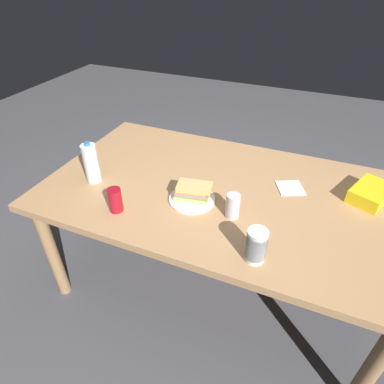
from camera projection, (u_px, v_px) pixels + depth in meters
The scene contains 10 objects.
ground_plane at pixel (214, 277), 2.12m from camera, with size 8.00×8.00×0.00m, color #4C4C51.
dining_table at pixel (219, 199), 1.74m from camera, with size 1.84×1.07×0.72m.
paper_plate at pixel (192, 199), 1.61m from camera, with size 0.23×0.23×0.01m, color white.
sandwich at pixel (193, 191), 1.58m from camera, with size 0.19×0.12×0.08m.
soda_can_red at pixel (115, 200), 1.52m from camera, with size 0.07×0.07×0.12m, color maroon.
chip_bag at pixel (371, 193), 1.60m from camera, with size 0.23×0.15×0.07m, color yellow.
water_bottle_tall at pixel (91, 163), 1.69m from camera, with size 0.08×0.08×0.23m.
plastic_cup_stack at pixel (256, 245), 1.26m from camera, with size 0.08×0.08×0.15m.
soda_can_silver at pixel (233, 206), 1.48m from camera, with size 0.07×0.07×0.12m, color silver.
paper_napkin at pixel (290, 188), 1.69m from camera, with size 0.13×0.13×0.01m, color white.
Camera 1 is at (0.40, -1.33, 1.71)m, focal length 30.02 mm.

